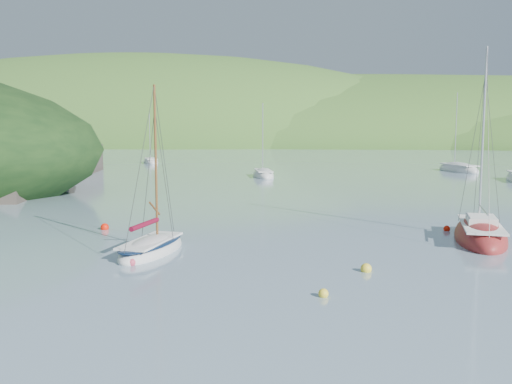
# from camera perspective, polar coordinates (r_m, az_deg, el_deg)

# --- Properties ---
(ground) EXTENTS (700.00, 700.00, 0.00)m
(ground) POSITION_cam_1_polar(r_m,az_deg,el_deg) (23.87, 0.98, -8.33)
(ground) COLOR #778FA4
(ground) RESTS_ON ground
(shoreline_hills) EXTENTS (690.00, 135.00, 56.00)m
(shoreline_hills) POSITION_cam_1_polar(r_m,az_deg,el_deg) (195.82, 2.67, 5.03)
(shoreline_hills) COLOR #3B6024
(shoreline_hills) RESTS_ON ground
(daysailer_white) EXTENTS (2.96, 5.93, 8.72)m
(daysailer_white) POSITION_cam_1_polar(r_m,az_deg,el_deg) (28.37, -10.41, -5.56)
(daysailer_white) COLOR silver
(daysailer_white) RESTS_ON ground
(sloop_red) EXTENTS (3.80, 7.93, 11.26)m
(sloop_red) POSITION_cam_1_polar(r_m,az_deg,el_deg) (33.08, 21.51, -4.14)
(sloop_red) COLOR maroon
(sloop_red) RESTS_ON ground
(distant_sloop_a) EXTENTS (3.66, 6.94, 9.42)m
(distant_sloop_a) POSITION_cam_1_polar(r_m,az_deg,el_deg) (67.22, 0.75, 1.67)
(distant_sloop_a) COLOR silver
(distant_sloop_a) RESTS_ON ground
(distant_sloop_b) EXTENTS (5.29, 8.32, 11.20)m
(distant_sloop_b) POSITION_cam_1_polar(r_m,az_deg,el_deg) (79.34, 19.59, 2.09)
(distant_sloop_b) COLOR silver
(distant_sloop_b) RESTS_ON ground
(distant_sloop_c) EXTENTS (4.44, 6.54, 8.82)m
(distant_sloop_c) POSITION_cam_1_polar(r_m,az_deg,el_deg) (92.02, -10.47, 2.96)
(distant_sloop_c) COLOR silver
(distant_sloop_c) RESTS_ON ground
(mooring_buoys) EXTENTS (20.57, 14.05, 0.49)m
(mooring_buoys) POSITION_cam_1_polar(r_m,az_deg,el_deg) (28.30, -0.45, -5.66)
(mooring_buoys) COLOR yellow
(mooring_buoys) RESTS_ON ground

